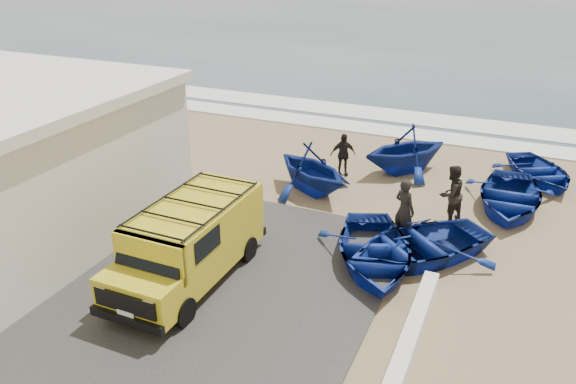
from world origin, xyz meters
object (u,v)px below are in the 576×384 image
(boat_mid_left, at_px, (311,168))
(fisherman_middle, at_px, (451,194))
(boat_mid_right, at_px, (509,197))
(fisherman_front, at_px, (404,210))
(boat_near_left, at_px, (374,251))
(boat_far_left, at_px, (406,149))
(boat_far_right, at_px, (540,171))
(parapet, at_px, (404,357))
(van, at_px, (190,240))
(boat_near_right, at_px, (419,244))
(fisherman_back, at_px, (343,154))

(boat_mid_left, relative_size, fisherman_middle, 1.79)
(boat_mid_right, xyz_separation_m, fisherman_front, (-2.71, -3.36, 0.52))
(boat_near_left, bearing_deg, boat_far_left, 74.59)
(boat_far_right, bearing_deg, parapet, -130.16)
(boat_far_left, bearing_deg, van, -68.56)
(boat_near_left, xyz_separation_m, boat_mid_right, (3.10, 5.12, -0.00))
(boat_mid_right, distance_m, boat_far_right, 3.00)
(boat_near_left, xyz_separation_m, boat_far_right, (3.97, 7.99, -0.06))
(boat_near_left, distance_m, boat_far_right, 8.92)
(boat_near_left, distance_m, fisherman_front, 1.87)
(boat_near_right, distance_m, boat_far_right, 7.74)
(fisherman_middle, bearing_deg, van, -7.02)
(boat_mid_left, relative_size, boat_far_right, 0.94)
(boat_far_left, bearing_deg, boat_near_left, -42.77)
(boat_far_right, bearing_deg, boat_mid_left, -179.03)
(boat_mid_right, bearing_deg, fisherman_front, -130.58)
(boat_mid_left, bearing_deg, van, -156.56)
(boat_far_right, bearing_deg, boat_near_right, -141.16)
(boat_near_left, distance_m, fisherman_middle, 3.76)
(boat_near_right, bearing_deg, boat_mid_left, -171.70)
(parapet, height_order, fisherman_back, fisherman_back)
(boat_near_left, distance_m, boat_mid_right, 5.98)
(boat_near_left, bearing_deg, fisherman_back, 94.56)
(boat_near_right, bearing_deg, boat_far_right, 110.75)
(boat_near_left, height_order, fisherman_middle, fisherman_middle)
(boat_mid_left, bearing_deg, fisherman_front, -88.47)
(boat_mid_left, height_order, boat_far_right, boat_mid_left)
(boat_mid_left, bearing_deg, parapet, -115.53)
(van, xyz_separation_m, boat_mid_left, (0.82, 6.32, -0.25))
(boat_near_left, bearing_deg, van, -170.06)
(van, distance_m, fisherman_back, 8.31)
(parapet, relative_size, boat_near_right, 1.41)
(fisherman_front, height_order, fisherman_back, fisherman_front)
(van, xyz_separation_m, fisherman_middle, (5.56, 5.93, -0.20))
(boat_near_left, height_order, fisherman_back, fisherman_back)
(boat_far_left, bearing_deg, boat_mid_right, 16.20)
(parapet, bearing_deg, fisherman_front, 103.28)
(boat_near_left, bearing_deg, boat_near_right, 17.17)
(parapet, xyz_separation_m, boat_mid_right, (1.45, 8.73, 0.15))
(parapet, relative_size, van, 1.22)
(boat_mid_left, bearing_deg, boat_near_left, -108.42)
(parapet, xyz_separation_m, boat_mid_left, (-4.95, 7.43, 0.60))
(boat_far_right, bearing_deg, boat_near_left, -145.30)
(boat_mid_left, bearing_deg, fisherman_back, 15.12)
(boat_mid_right, bearing_deg, boat_far_left, 153.25)
(fisherman_front, xyz_separation_m, fisherman_middle, (1.06, 1.68, -0.02))
(boat_near_right, bearing_deg, fisherman_front, 167.69)
(fisherman_middle, bearing_deg, fisherman_back, -82.05)
(fisherman_front, bearing_deg, fisherman_middle, -91.91)
(parapet, distance_m, boat_near_left, 3.98)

